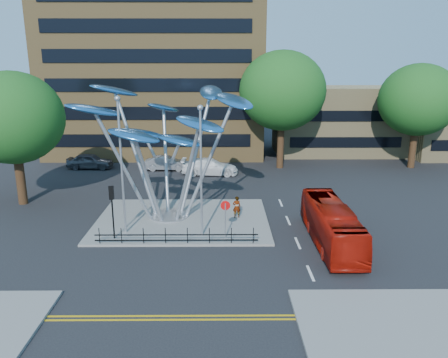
{
  "coord_description": "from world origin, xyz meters",
  "views": [
    {
      "loc": [
        1.72,
        -23.13,
        10.92
      ],
      "look_at": [
        1.92,
        4.0,
        3.61
      ],
      "focal_mm": 35.0,
      "sensor_mm": 36.0,
      "label": 1
    }
  ],
  "objects_px": {
    "tree_far": "(418,100)",
    "parked_car_left": "(90,161)",
    "street_lamp_right": "(201,160)",
    "no_entry_sign_island": "(225,213)",
    "red_bus": "(331,224)",
    "street_lamp_left": "(121,154)",
    "parked_car_right": "(210,167)",
    "leaf_sculpture": "(165,123)",
    "tree_left": "(13,118)",
    "pedestrian": "(237,207)",
    "tree_right": "(282,91)",
    "parked_car_mid": "(167,163)",
    "traffic_light_island": "(112,201)"
  },
  "relations": [
    {
      "from": "traffic_light_island",
      "to": "parked_car_right",
      "type": "height_order",
      "value": "traffic_light_island"
    },
    {
      "from": "tree_left",
      "to": "traffic_light_island",
      "type": "height_order",
      "value": "tree_left"
    },
    {
      "from": "tree_right",
      "to": "red_bus",
      "type": "distance_m",
      "value": 21.15
    },
    {
      "from": "tree_right",
      "to": "traffic_light_island",
      "type": "bearing_deg",
      "value": -123.69
    },
    {
      "from": "tree_far",
      "to": "red_bus",
      "type": "xyz_separation_m",
      "value": [
        -13.5,
        -20.03,
        -5.85
      ]
    },
    {
      "from": "street_lamp_left",
      "to": "no_entry_sign_island",
      "type": "bearing_deg",
      "value": -8.61
    },
    {
      "from": "tree_far",
      "to": "leaf_sculpture",
      "type": "height_order",
      "value": "tree_far"
    },
    {
      "from": "red_bus",
      "to": "pedestrian",
      "type": "relative_size",
      "value": 5.77
    },
    {
      "from": "street_lamp_right",
      "to": "no_entry_sign_island",
      "type": "bearing_deg",
      "value": -17.87
    },
    {
      "from": "parked_car_left",
      "to": "street_lamp_left",
      "type": "bearing_deg",
      "value": -155.56
    },
    {
      "from": "tree_left",
      "to": "leaf_sculpture",
      "type": "xyz_separation_m",
      "value": [
        11.93,
        -3.32,
        0.08
      ]
    },
    {
      "from": "leaf_sculpture",
      "to": "street_lamp_right",
      "type": "height_order",
      "value": "leaf_sculpture"
    },
    {
      "from": "tree_far",
      "to": "parked_car_left",
      "type": "xyz_separation_m",
      "value": [
        -34.04,
        -0.28,
        -6.3
      ]
    },
    {
      "from": "tree_left",
      "to": "pedestrian",
      "type": "height_order",
      "value": "tree_left"
    },
    {
      "from": "tree_far",
      "to": "red_bus",
      "type": "relative_size",
      "value": 1.2
    },
    {
      "from": "red_bus",
      "to": "tree_right",
      "type": "bearing_deg",
      "value": 91.55
    },
    {
      "from": "parked_car_left",
      "to": "parked_car_right",
      "type": "xyz_separation_m",
      "value": [
        12.65,
        -2.64,
        0.0
      ]
    },
    {
      "from": "tree_right",
      "to": "pedestrian",
      "type": "xyz_separation_m",
      "value": [
        -5.16,
        -15.73,
        -7.1
      ]
    },
    {
      "from": "tree_right",
      "to": "leaf_sculpture",
      "type": "distance_m",
      "value": 18.37
    },
    {
      "from": "traffic_light_island",
      "to": "parked_car_mid",
      "type": "xyz_separation_m",
      "value": [
        1.11,
        18.47,
        -1.87
      ]
    },
    {
      "from": "leaf_sculpture",
      "to": "no_entry_sign_island",
      "type": "height_order",
      "value": "leaf_sculpture"
    },
    {
      "from": "red_bus",
      "to": "no_entry_sign_island",
      "type": "bearing_deg",
      "value": 175.32
    },
    {
      "from": "tree_far",
      "to": "parked_car_left",
      "type": "bearing_deg",
      "value": -179.53
    },
    {
      "from": "tree_right",
      "to": "tree_far",
      "type": "xyz_separation_m",
      "value": [
        14.0,
        0.0,
        -0.93
      ]
    },
    {
      "from": "red_bus",
      "to": "pedestrian",
      "type": "xyz_separation_m",
      "value": [
        -5.66,
        4.3,
        -0.32
      ]
    },
    {
      "from": "tree_far",
      "to": "parked_car_left",
      "type": "height_order",
      "value": "tree_far"
    },
    {
      "from": "pedestrian",
      "to": "tree_right",
      "type": "bearing_deg",
      "value": -112.22
    },
    {
      "from": "tree_right",
      "to": "no_entry_sign_island",
      "type": "relative_size",
      "value": 4.94
    },
    {
      "from": "parked_car_left",
      "to": "leaf_sculpture",
      "type": "bearing_deg",
      "value": -144.5
    },
    {
      "from": "tree_left",
      "to": "street_lamp_left",
      "type": "relative_size",
      "value": 1.17
    },
    {
      "from": "traffic_light_island",
      "to": "parked_car_mid",
      "type": "relative_size",
      "value": 0.76
    },
    {
      "from": "leaf_sculpture",
      "to": "parked_car_mid",
      "type": "bearing_deg",
      "value": 97.25
    },
    {
      "from": "tree_right",
      "to": "tree_left",
      "type": "height_order",
      "value": "tree_right"
    },
    {
      "from": "street_lamp_left",
      "to": "leaf_sculpture",
      "type": "bearing_deg",
      "value": 52.6
    },
    {
      "from": "leaf_sculpture",
      "to": "street_lamp_right",
      "type": "distance_m",
      "value": 4.83
    },
    {
      "from": "tree_far",
      "to": "leaf_sculpture",
      "type": "relative_size",
      "value": 0.85
    },
    {
      "from": "no_entry_sign_island",
      "to": "parked_car_mid",
      "type": "distance_m",
      "value": 19.4
    },
    {
      "from": "tree_left",
      "to": "parked_car_right",
      "type": "height_order",
      "value": "tree_left"
    },
    {
      "from": "tree_left",
      "to": "no_entry_sign_island",
      "type": "relative_size",
      "value": 4.21
    },
    {
      "from": "street_lamp_left",
      "to": "parked_car_right",
      "type": "relative_size",
      "value": 1.58
    },
    {
      "from": "tree_left",
      "to": "parked_car_mid",
      "type": "relative_size",
      "value": 2.29
    },
    {
      "from": "pedestrian",
      "to": "parked_car_right",
      "type": "bearing_deg",
      "value": -84.19
    },
    {
      "from": "parked_car_mid",
      "to": "tree_left",
      "type": "bearing_deg",
      "value": 138.9
    },
    {
      "from": "tree_far",
      "to": "no_entry_sign_island",
      "type": "xyz_separation_m",
      "value": [
        -20.0,
        -19.48,
        -5.29
      ]
    },
    {
      "from": "tree_far",
      "to": "parked_car_left",
      "type": "distance_m",
      "value": 34.62
    },
    {
      "from": "street_lamp_left",
      "to": "parked_car_left",
      "type": "relative_size",
      "value": 1.86
    },
    {
      "from": "tree_left",
      "to": "parked_car_mid",
      "type": "distance_m",
      "value": 16.1
    },
    {
      "from": "street_lamp_left",
      "to": "pedestrian",
      "type": "relative_size",
      "value": 5.62
    },
    {
      "from": "tree_right",
      "to": "street_lamp_right",
      "type": "distance_m",
      "value": 20.64
    },
    {
      "from": "street_lamp_right",
      "to": "tree_far",
      "type": "bearing_deg",
      "value": 41.47
    }
  ]
}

